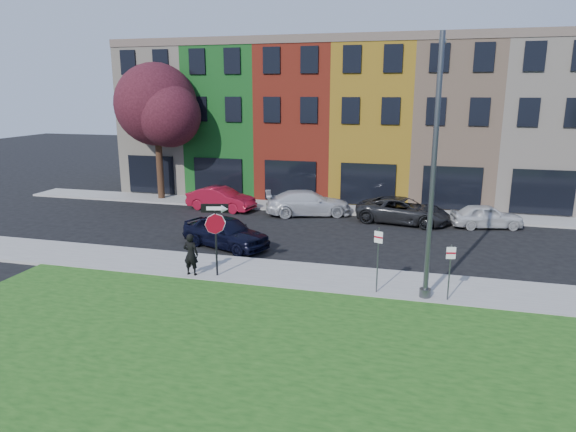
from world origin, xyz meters
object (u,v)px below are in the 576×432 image
(stop_sign, at_px, (215,225))
(street_lamp, at_px, (433,170))
(man, at_px, (191,254))
(sedan_near, at_px, (226,232))

(stop_sign, bearing_deg, street_lamp, -14.11)
(street_lamp, bearing_deg, man, -176.92)
(sedan_near, bearing_deg, man, -156.00)
(man, bearing_deg, stop_sign, -168.82)
(stop_sign, xyz_separation_m, sedan_near, (-1.19, 3.94, -1.42))
(stop_sign, relative_size, sedan_near, 0.60)
(stop_sign, height_order, man, stop_sign)
(man, relative_size, sedan_near, 0.35)
(sedan_near, xyz_separation_m, street_lamp, (9.11, -3.88, 3.84))
(man, distance_m, sedan_near, 4.13)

